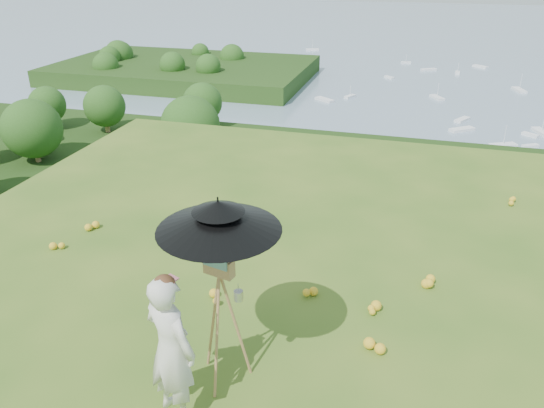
# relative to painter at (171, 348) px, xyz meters

# --- Properties ---
(ground) EXTENTS (14.00, 14.00, 0.00)m
(ground) POSITION_rel_painter_xyz_m (1.75, 1.74, -0.77)
(ground) COLOR #3B641C
(ground) RESTS_ON ground
(forest_slope) EXTENTS (140.00, 56.00, 22.00)m
(forest_slope) POSITION_rel_painter_xyz_m (1.75, 36.74, -29.77)
(forest_slope) COLOR #18320D
(forest_slope) RESTS_ON bay_water
(shoreline_tier) EXTENTS (170.00, 28.00, 8.00)m
(shoreline_tier) POSITION_rel_painter_xyz_m (1.75, 76.74, -36.77)
(shoreline_tier) COLOR slate
(shoreline_tier) RESTS_ON bay_water
(bay_water) EXTENTS (700.00, 700.00, 0.00)m
(bay_water) POSITION_rel_painter_xyz_m (1.75, 241.74, -34.77)
(bay_water) COLOR #7286A4
(bay_water) RESTS_ON ground
(peninsula) EXTENTS (90.00, 60.00, 12.00)m
(peninsula) POSITION_rel_painter_xyz_m (-73.25, 156.74, -29.77)
(peninsula) COLOR #18320D
(peninsula) RESTS_ON bay_water
(slope_trees) EXTENTS (110.00, 50.00, 6.00)m
(slope_trees) POSITION_rel_painter_xyz_m (1.75, 36.74, -15.77)
(slope_trees) COLOR #254815
(slope_trees) RESTS_ON forest_slope
(harbor_town) EXTENTS (110.00, 22.00, 5.00)m
(harbor_town) POSITION_rel_painter_xyz_m (1.75, 76.74, -30.27)
(harbor_town) COLOR beige
(harbor_town) RESTS_ON shoreline_tier
(moored_boats) EXTENTS (140.00, 140.00, 0.70)m
(moored_boats) POSITION_rel_painter_xyz_m (-10.75, 162.74, -34.42)
(moored_boats) COLOR white
(moored_boats) RESTS_ON bay_water
(wildflowers) EXTENTS (10.00, 10.50, 0.12)m
(wildflowers) POSITION_rel_painter_xyz_m (1.75, 1.99, -0.71)
(wildflowers) COLOR yellow
(wildflowers) RESTS_ON ground
(painter) EXTENTS (0.66, 0.56, 1.54)m
(painter) POSITION_rel_painter_xyz_m (0.00, 0.00, 0.00)
(painter) COLOR silver
(painter) RESTS_ON ground
(field_easel) EXTENTS (0.72, 0.72, 1.58)m
(field_easel) POSITION_rel_painter_xyz_m (0.29, 0.54, 0.02)
(field_easel) COLOR olive
(field_easel) RESTS_ON ground
(sun_umbrella) EXTENTS (1.34, 1.34, 0.76)m
(sun_umbrella) POSITION_rel_painter_xyz_m (0.30, 0.57, 0.91)
(sun_umbrella) COLOR black
(sun_umbrella) RESTS_ON field_easel
(painter_cap) EXTENTS (0.27, 0.29, 0.10)m
(painter_cap) POSITION_rel_painter_xyz_m (0.00, 0.00, 0.73)
(painter_cap) COLOR #D77682
(painter_cap) RESTS_ON painter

